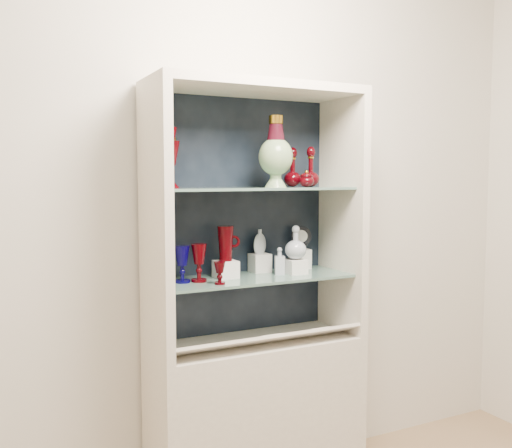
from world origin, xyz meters
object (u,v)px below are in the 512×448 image
cobalt_goblet (182,264)px  ruby_goblet_tall (199,263)px  cameo_medallion (301,237)px  ruby_goblet_small (220,273)px  pedestal_lamp_left (164,155)px  flat_flask (260,241)px  ruby_pitcher (226,243)px  clear_square_bottle (280,261)px  ruby_decanter_b (293,166)px  ruby_decanter_a (311,164)px  clear_round_decanter (296,243)px  pedestal_lamp_right (170,162)px  enamel_urn (276,152)px  lidded_bowl (306,178)px

cobalt_goblet → ruby_goblet_tall: bearing=-10.9°
cameo_medallion → ruby_goblet_small: bearing=-137.2°
pedestal_lamp_left → flat_flask: bearing=15.3°
ruby_pitcher → flat_flask: bearing=39.9°
ruby_goblet_small → cameo_medallion: cameo_medallion is taller
cobalt_goblet → cameo_medallion: 0.68m
ruby_pitcher → clear_square_bottle: (0.27, -0.03, -0.10)m
ruby_decanter_b → cameo_medallion: bearing=27.1°
ruby_goblet_small → flat_flask: (0.30, 0.21, 0.10)m
ruby_decanter_a → flat_flask: ruby_decanter_a is taller
ruby_pitcher → flat_flask: ruby_pitcher is taller
ruby_goblet_small → clear_square_bottle: size_ratio=0.75×
ruby_decanter_b → flat_flask: size_ratio=1.63×
ruby_decanter_b → clear_round_decanter: (-0.03, -0.08, -0.37)m
ruby_goblet_small → flat_flask: flat_flask is taller
flat_flask → ruby_decanter_a: bearing=-50.0°
ruby_decanter_b → clear_square_bottle: 0.47m
clear_round_decanter → ruby_decanter_a: bearing=10.9°
clear_square_bottle → cameo_medallion: (0.18, 0.10, 0.10)m
pedestal_lamp_right → ruby_decanter_b: size_ratio=1.10×
enamel_urn → ruby_decanter_b: bearing=35.6°
clear_square_bottle → cameo_medallion: size_ratio=1.07×
enamel_urn → flat_flask: bearing=91.4°
ruby_decanter_b → clear_round_decanter: bearing=-109.5°
lidded_bowl → clear_round_decanter: (-0.03, 0.04, -0.31)m
pedestal_lamp_right → enamel_urn: (0.48, -0.10, 0.05)m
cobalt_goblet → ruby_goblet_tall: (0.07, -0.01, 0.00)m
cobalt_goblet → pedestal_lamp_left: bearing=-153.7°
pedestal_lamp_left → cobalt_goblet: size_ratio=1.69×
pedestal_lamp_left → cameo_medallion: size_ratio=2.27×
ruby_goblet_tall → cameo_medallion: (0.60, 0.11, 0.08)m
enamel_urn → ruby_decanter_a: bearing=12.0°
pedestal_lamp_right → ruby_goblet_small: (0.17, -0.16, -0.48)m
cameo_medallion → ruby_pitcher: bearing=-149.3°
lidded_bowl → ruby_goblet_tall: lidded_bowl is taller
ruby_decanter_a → ruby_goblet_small: size_ratio=2.20×
enamel_urn → ruby_decanter_a: 0.23m
ruby_pitcher → clear_square_bottle: size_ratio=1.23×
ruby_pitcher → ruby_decanter_b: bearing=25.4°
ruby_decanter_a → ruby_pitcher: size_ratio=1.35×
cobalt_goblet → flat_flask: size_ratio=1.32×
ruby_decanter_b → cobalt_goblet: bearing=-174.6°
ruby_decanter_b → ruby_goblet_tall: bearing=-172.4°
ruby_decanter_a → ruby_goblet_small: ruby_decanter_a is taller
enamel_urn → clear_round_decanter: enamel_urn is taller
enamel_urn → clear_square_bottle: (0.05, 0.05, -0.52)m
ruby_decanter_a → clear_round_decanter: bearing=-169.1°
cobalt_goblet → clear_square_bottle: 0.49m
ruby_decanter_b → clear_square_bottle: (-0.11, -0.06, -0.46)m
lidded_bowl → cobalt_goblet: size_ratio=0.49×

